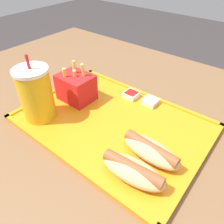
% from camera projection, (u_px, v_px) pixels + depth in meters
% --- Properties ---
extents(dining_table, '(1.29, 1.09, 0.73)m').
position_uv_depth(dining_table, '(97.00, 196.00, 0.82)').
color(dining_table, brown).
rests_on(dining_table, ground_plane).
extents(food_tray, '(0.48, 0.34, 0.01)m').
position_uv_depth(food_tray, '(112.00, 122.00, 0.58)').
color(food_tray, orange).
rests_on(food_tray, dining_table).
extents(soda_cup, '(0.09, 0.09, 0.18)m').
position_uv_depth(soda_cup, '(36.00, 94.00, 0.55)').
color(soda_cup, gold).
rests_on(soda_cup, food_tray).
extents(hot_dog_far, '(0.14, 0.07, 0.04)m').
position_uv_depth(hot_dog_far, '(133.00, 170.00, 0.43)').
color(hot_dog_far, '#DBB270').
rests_on(hot_dog_far, food_tray).
extents(hot_dog_near, '(0.14, 0.07, 0.04)m').
position_uv_depth(hot_dog_near, '(151.00, 150.00, 0.47)').
color(hot_dog_near, '#DBB270').
rests_on(hot_dog_near, food_tray).
extents(fries_carton, '(0.10, 0.08, 0.12)m').
position_uv_depth(fries_carton, '(76.00, 87.00, 0.64)').
color(fries_carton, red).
rests_on(fries_carton, food_tray).
extents(sauce_cup_mayo, '(0.04, 0.04, 0.02)m').
position_uv_depth(sauce_cup_mayo, '(150.00, 101.00, 0.64)').
color(sauce_cup_mayo, silver).
rests_on(sauce_cup_mayo, food_tray).
extents(sauce_cup_ketchup, '(0.04, 0.04, 0.02)m').
position_uv_depth(sauce_cup_ketchup, '(131.00, 95.00, 0.66)').
color(sauce_cup_ketchup, silver).
rests_on(sauce_cup_ketchup, food_tray).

